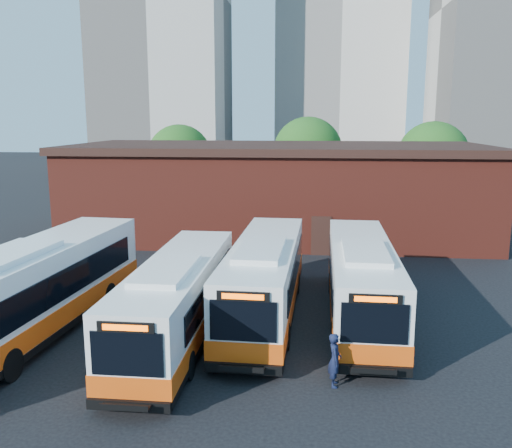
# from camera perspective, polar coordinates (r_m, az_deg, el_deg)

# --- Properties ---
(ground) EXTENTS (220.00, 220.00, 0.00)m
(ground) POSITION_cam_1_polar(r_m,az_deg,el_deg) (20.09, -1.30, -12.96)
(ground) COLOR black
(bus_west) EXTENTS (3.76, 13.49, 3.63)m
(bus_west) POSITION_cam_1_polar(r_m,az_deg,el_deg) (22.32, -22.20, -6.79)
(bus_west) COLOR white
(bus_west) RESTS_ON ground
(bus_midwest) EXTENTS (2.51, 11.70, 3.18)m
(bus_midwest) POSITION_cam_1_polar(r_m,az_deg,el_deg) (20.58, -8.21, -8.15)
(bus_midwest) COLOR white
(bus_midwest) RESTS_ON ground
(bus_mideast) EXTENTS (2.90, 12.26, 3.32)m
(bus_mideast) POSITION_cam_1_polar(r_m,az_deg,el_deg) (22.68, 0.93, -6.04)
(bus_mideast) COLOR white
(bus_mideast) RESTS_ON ground
(bus_east) EXTENTS (2.72, 12.03, 3.26)m
(bus_east) POSITION_cam_1_polar(r_m,az_deg,el_deg) (22.91, 11.00, -6.14)
(bus_east) COLOR white
(bus_east) RESTS_ON ground
(transit_worker) EXTENTS (0.42, 0.63, 1.71)m
(transit_worker) POSITION_cam_1_polar(r_m,az_deg,el_deg) (17.39, 8.29, -13.97)
(transit_worker) COLOR #111833
(transit_worker) RESTS_ON ground
(depot_building) EXTENTS (28.60, 12.60, 6.40)m
(depot_building) POSITION_cam_1_polar(r_m,az_deg,el_deg) (38.59, 2.31, 3.72)
(depot_building) COLOR maroon
(depot_building) RESTS_ON ground
(tree_west) EXTENTS (6.00, 6.00, 7.65)m
(tree_west) POSITION_cam_1_polar(r_m,az_deg,el_deg) (51.81, -8.04, 7.04)
(tree_west) COLOR #382314
(tree_west) RESTS_ON ground
(tree_mid) EXTENTS (6.56, 6.56, 8.36)m
(tree_mid) POSITION_cam_1_polar(r_m,az_deg,el_deg) (52.30, 5.47, 7.61)
(tree_mid) COLOR #382314
(tree_mid) RESTS_ON ground
(tree_east) EXTENTS (6.24, 6.24, 7.96)m
(tree_east) POSITION_cam_1_polar(r_m,az_deg,el_deg) (50.47, 18.12, 6.71)
(tree_east) COLOR #382314
(tree_east) RESTS_ON ground
(tower_right) EXTENTS (18.00, 18.00, 49.20)m
(tower_right) POSITION_cam_1_polar(r_m,az_deg,el_deg) (91.99, 24.80, 20.21)
(tower_right) COLOR #B9B4AA
(tower_right) RESTS_ON ground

